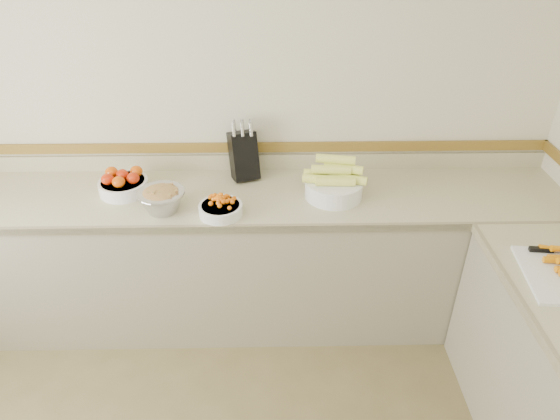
{
  "coord_description": "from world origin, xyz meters",
  "views": [
    {
      "loc": [
        0.31,
        -0.78,
        2.34
      ],
      "look_at": [
        0.35,
        1.35,
        1.0
      ],
      "focal_mm": 32.0,
      "sensor_mm": 36.0,
      "label": 1
    }
  ],
  "objects_px": {
    "corn_bowl": "(334,184)",
    "rhubarb_bowl": "(162,199)",
    "knife_block": "(244,154)",
    "cherry_tomato_bowl": "(220,207)",
    "tomato_bowl": "(123,183)"
  },
  "relations": [
    {
      "from": "cherry_tomato_bowl",
      "to": "corn_bowl",
      "type": "height_order",
      "value": "corn_bowl"
    },
    {
      "from": "knife_block",
      "to": "corn_bowl",
      "type": "height_order",
      "value": "knife_block"
    },
    {
      "from": "corn_bowl",
      "to": "rhubarb_bowl",
      "type": "xyz_separation_m",
      "value": [
        -0.94,
        -0.14,
        -0.0
      ]
    },
    {
      "from": "knife_block",
      "to": "cherry_tomato_bowl",
      "type": "xyz_separation_m",
      "value": [
        -0.11,
        -0.42,
        -0.11
      ]
    },
    {
      "from": "tomato_bowl",
      "to": "corn_bowl",
      "type": "xyz_separation_m",
      "value": [
        1.19,
        -0.06,
        0.02
      ]
    },
    {
      "from": "tomato_bowl",
      "to": "corn_bowl",
      "type": "height_order",
      "value": "corn_bowl"
    },
    {
      "from": "tomato_bowl",
      "to": "rhubarb_bowl",
      "type": "xyz_separation_m",
      "value": [
        0.26,
        -0.2,
        0.02
      ]
    },
    {
      "from": "corn_bowl",
      "to": "rhubarb_bowl",
      "type": "height_order",
      "value": "corn_bowl"
    },
    {
      "from": "knife_block",
      "to": "cherry_tomato_bowl",
      "type": "distance_m",
      "value": 0.45
    },
    {
      "from": "tomato_bowl",
      "to": "cherry_tomato_bowl",
      "type": "height_order",
      "value": "tomato_bowl"
    },
    {
      "from": "tomato_bowl",
      "to": "cherry_tomato_bowl",
      "type": "distance_m",
      "value": 0.62
    },
    {
      "from": "corn_bowl",
      "to": "rhubarb_bowl",
      "type": "bearing_deg",
      "value": -171.6
    },
    {
      "from": "tomato_bowl",
      "to": "corn_bowl",
      "type": "bearing_deg",
      "value": -3.07
    },
    {
      "from": "knife_block",
      "to": "corn_bowl",
      "type": "xyz_separation_m",
      "value": [
        0.51,
        -0.24,
        -0.07
      ]
    },
    {
      "from": "cherry_tomato_bowl",
      "to": "tomato_bowl",
      "type": "bearing_deg",
      "value": 156.62
    }
  ]
}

